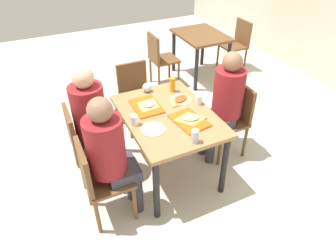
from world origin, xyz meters
TOP-DOWN VIEW (x-y plane):
  - ground_plane at (0.00, 0.00)m, footprint 10.00×10.00m
  - main_table at (0.00, 0.00)m, footprint 1.15×0.83m
  - chair_near_left at (-0.29, -0.80)m, footprint 0.40×0.40m
  - chair_near_right at (0.29, -0.80)m, footprint 0.40×0.40m
  - chair_far_side at (0.00, 0.80)m, footprint 0.40×0.40m
  - chair_left_end at (-0.96, 0.00)m, footprint 0.40×0.40m
  - person_in_red at (-0.29, -0.66)m, footprint 0.32×0.42m
  - person_in_brown_jacket at (0.29, -0.66)m, footprint 0.32×0.42m
  - person_far_side at (-0.00, 0.66)m, footprint 0.32×0.42m
  - tray_red_near at (-0.20, -0.15)m, footprint 0.36×0.26m
  - tray_red_far at (0.20, 0.13)m, footprint 0.39×0.31m
  - paper_plate_center at (-0.17, 0.23)m, footprint 0.22×0.22m
  - paper_plate_near_edge at (0.17, -0.23)m, footprint 0.22×0.22m
  - pizza_slice_a at (-0.21, -0.12)m, footprint 0.27×0.27m
  - pizza_slice_b at (0.19, 0.15)m, footprint 0.22×0.27m
  - pizza_slice_c at (-0.17, 0.22)m, footprint 0.26×0.28m
  - plastic_cup_a at (-0.03, 0.35)m, footprint 0.07×0.07m
  - plastic_cup_b at (0.03, -0.35)m, footprint 0.07×0.07m
  - soda_can at (0.49, 0.02)m, footprint 0.07×0.07m
  - condiment_bottle at (-0.37, 0.23)m, footprint 0.06×0.06m
  - foil_bundle at (-0.49, -0.02)m, footprint 0.10×0.10m
  - handbag at (-0.64, -0.82)m, footprint 0.33×0.18m
  - background_table at (-1.82, 1.45)m, footprint 0.90×0.70m
  - background_chair_near at (-1.82, 0.71)m, footprint 0.40×0.40m
  - background_chair_far at (-1.82, 2.18)m, footprint 0.40×0.40m

SIDE VIEW (x-z plane):
  - ground_plane at x=0.00m, z-range -0.02..0.00m
  - handbag at x=-0.64m, z-range 0.00..0.28m
  - chair_near_left at x=-0.29m, z-range 0.07..0.92m
  - chair_near_right at x=0.29m, z-range 0.07..0.92m
  - chair_far_side at x=0.00m, z-range 0.07..0.92m
  - chair_left_end at x=-0.96m, z-range 0.07..0.92m
  - background_chair_near at x=-1.82m, z-range 0.07..0.92m
  - background_chair_far at x=-1.82m, z-range 0.07..0.92m
  - background_table at x=-1.82m, z-range 0.25..0.99m
  - main_table at x=0.00m, z-range 0.28..1.02m
  - person_in_red at x=-0.29m, z-range 0.11..1.37m
  - person_in_brown_jacket at x=0.29m, z-range 0.11..1.37m
  - person_far_side at x=0.00m, z-range 0.11..1.37m
  - paper_plate_center at x=-0.17m, z-range 0.75..0.76m
  - paper_plate_near_edge at x=0.17m, z-range 0.75..0.76m
  - tray_red_near at x=-0.20m, z-range 0.75..0.76m
  - tray_red_far at x=0.20m, z-range 0.75..0.76m
  - pizza_slice_c at x=-0.17m, z-range 0.75..0.77m
  - pizza_slice_a at x=-0.21m, z-range 0.76..0.78m
  - pizza_slice_b at x=0.19m, z-range 0.76..0.78m
  - plastic_cup_a at x=-0.03m, z-range 0.75..0.85m
  - plastic_cup_b at x=0.03m, z-range 0.75..0.85m
  - foil_bundle at x=-0.49m, z-range 0.75..0.85m
  - soda_can at x=0.49m, z-range 0.75..0.87m
  - condiment_bottle at x=-0.37m, z-range 0.75..0.91m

